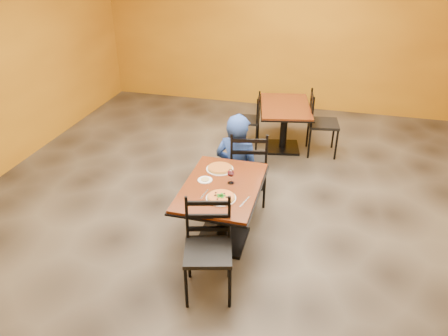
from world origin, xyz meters
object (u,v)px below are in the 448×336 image
(plate_far, at_px, (220,169))
(pizza_far, at_px, (220,168))
(side_plate, at_px, (205,180))
(wine_glass, at_px, (231,176))
(diner, at_px, (237,159))
(table_main, at_px, (222,200))
(chair_second_left, at_px, (247,120))
(chair_main_far, at_px, (248,165))
(plate_main, at_px, (221,198))
(chair_main_near, at_px, (208,252))
(pizza_main, at_px, (221,197))
(chair_second_right, at_px, (323,124))
(table_second, at_px, (285,117))

(plate_far, xyz_separation_m, pizza_far, (0.00, 0.00, 0.02))
(pizza_far, bearing_deg, plate_far, 180.00)
(side_plate, xyz_separation_m, wine_glass, (0.29, 0.02, 0.08))
(plate_far, bearing_deg, pizza_far, 0.00)
(wine_glass, bearing_deg, plate_far, 126.44)
(diner, bearing_deg, table_main, 103.13)
(diner, xyz_separation_m, side_plate, (-0.17, -0.84, 0.15))
(chair_second_left, bearing_deg, chair_main_far, 6.57)
(chair_main_far, xyz_separation_m, side_plate, (-0.30, -0.90, 0.24))
(table_main, xyz_separation_m, side_plate, (-0.20, 0.05, 0.20))
(side_plate, bearing_deg, diner, 78.47)
(chair_main_far, height_order, diner, diner)
(pizza_far, relative_size, wine_glass, 1.56)
(plate_main, relative_size, wine_glass, 1.72)
(wine_glass, bearing_deg, table_main, -140.80)
(chair_main_near, bearing_deg, pizza_main, 76.85)
(chair_second_left, relative_size, diner, 0.72)
(chair_second_right, xyz_separation_m, pizza_far, (-1.07, -2.23, 0.27))
(table_second, relative_size, side_plate, 8.01)
(chair_main_near, relative_size, side_plate, 6.17)
(plate_main, relative_size, plate_far, 1.00)
(chair_main_near, bearing_deg, side_plate, 93.27)
(table_main, relative_size, plate_far, 3.97)
(chair_main_far, height_order, wine_glass, chair_main_far)
(side_plate, relative_size, wine_glass, 0.89)
(table_second, xyz_separation_m, plate_far, (-0.46, -2.23, 0.20))
(chair_main_near, height_order, diner, diner)
(chair_main_far, distance_m, diner, 0.17)
(table_main, distance_m, diner, 0.89)
(chair_main_far, height_order, plate_far, chair_main_far)
(chair_main_near, bearing_deg, diner, 78.67)
(table_main, bearing_deg, table_second, 82.21)
(chair_main_near, relative_size, plate_main, 3.18)
(chair_second_right, relative_size, diner, 0.83)
(side_plate, bearing_deg, pizza_main, -49.39)
(chair_main_far, bearing_deg, chair_main_near, 76.48)
(wine_glass, bearing_deg, plate_main, -94.12)
(wine_glass, bearing_deg, chair_second_right, 70.65)
(pizza_far, bearing_deg, table_second, 78.33)
(table_second, height_order, plate_main, plate_main)
(chair_second_right, distance_m, wine_glass, 2.66)
(chair_second_left, height_order, diner, diner)
(diner, distance_m, plate_main, 1.16)
(diner, height_order, side_plate, diner)
(table_main, xyz_separation_m, diner, (-0.03, 0.89, 0.05))
(plate_far, bearing_deg, pizza_main, -73.73)
(table_second, xyz_separation_m, plate_main, (-0.29, -2.81, 0.20))
(chair_main_far, relative_size, diner, 0.85)
(chair_main_far, height_order, pizza_main, chair_main_far)
(chair_second_left, distance_m, pizza_main, 2.85)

